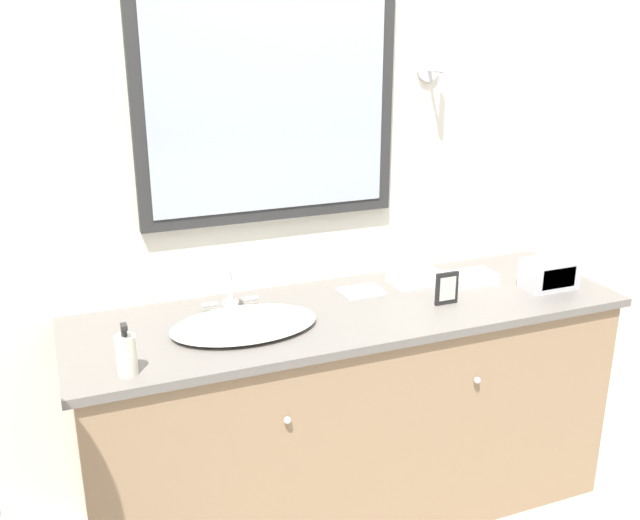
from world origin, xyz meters
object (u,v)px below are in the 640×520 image
(appliance_box, at_px, (550,274))
(sink_basin, at_px, (244,323))
(soap_bottle, at_px, (126,354))
(picture_frame, at_px, (447,288))

(appliance_box, bearing_deg, sink_basin, 176.44)
(soap_bottle, relative_size, appliance_box, 0.79)
(appliance_box, bearing_deg, picture_frame, 179.18)
(soap_bottle, distance_m, appliance_box, 1.62)
(sink_basin, relative_size, picture_frame, 4.08)
(picture_frame, bearing_deg, appliance_box, -0.82)
(soap_bottle, distance_m, picture_frame, 1.16)
(sink_basin, relative_size, appliance_box, 2.40)
(soap_bottle, height_order, appliance_box, soap_bottle)
(sink_basin, bearing_deg, soap_bottle, -155.31)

